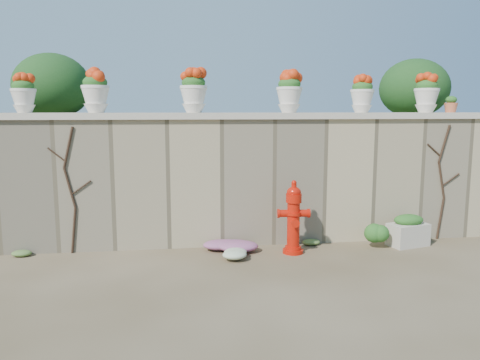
{
  "coord_description": "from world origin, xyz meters",
  "views": [
    {
      "loc": [
        -1.1,
        -5.52,
        2.14
      ],
      "look_at": [
        -0.16,
        1.4,
        1.09
      ],
      "focal_mm": 35.0,
      "sensor_mm": 36.0,
      "label": 1
    }
  ],
  "objects": [
    {
      "name": "ground",
      "position": [
        0.0,
        0.0,
        0.0
      ],
      "size": [
        80.0,
        80.0,
        0.0
      ],
      "primitive_type": "plane",
      "color": "#4C3C26",
      "rests_on": "ground"
    },
    {
      "name": "stone_wall",
      "position": [
        0.0,
        1.8,
        1.0
      ],
      "size": [
        8.0,
        0.4,
        2.0
      ],
      "primitive_type": "cube",
      "color": "tan",
      "rests_on": "ground"
    },
    {
      "name": "wall_cap",
      "position": [
        0.0,
        1.8,
        2.05
      ],
      "size": [
        8.1,
        0.52,
        0.1
      ],
      "primitive_type": "cube",
      "color": "beige",
      "rests_on": "stone_wall"
    },
    {
      "name": "raised_fill",
      "position": [
        0.0,
        5.0,
        1.0
      ],
      "size": [
        9.0,
        6.0,
        2.0
      ],
      "primitive_type": "cube",
      "color": "#384C23",
      "rests_on": "ground"
    },
    {
      "name": "back_shrub_left",
      "position": [
        -3.2,
        3.0,
        2.55
      ],
      "size": [
        1.3,
        1.3,
        1.1
      ],
      "primitive_type": "ellipsoid",
      "color": "#143814",
      "rests_on": "raised_fill"
    },
    {
      "name": "back_shrub_right",
      "position": [
        3.4,
        3.0,
        2.55
      ],
      "size": [
        1.3,
        1.3,
        1.1
      ],
      "primitive_type": "ellipsoid",
      "color": "#143814",
      "rests_on": "raised_fill"
    },
    {
      "name": "vine_left",
      "position": [
        -2.67,
        1.58,
        0.99
      ],
      "size": [
        0.6,
        0.04,
        1.91
      ],
      "color": "black",
      "rests_on": "ground"
    },
    {
      "name": "vine_right",
      "position": [
        3.23,
        1.58,
        0.99
      ],
      "size": [
        0.6,
        0.04,
        1.91
      ],
      "color": "black",
      "rests_on": "ground"
    },
    {
      "name": "fire_hydrant",
      "position": [
        0.61,
        1.14,
        0.55
      ],
      "size": [
        0.47,
        0.34,
        1.1
      ],
      "rotation": [
        0.0,
        0.0,
        -0.08
      ],
      "color": "#BC1407",
      "rests_on": "ground"
    },
    {
      "name": "planter_box",
      "position": [
        2.52,
        1.28,
        0.24
      ],
      "size": [
        0.68,
        0.5,
        0.51
      ],
      "rotation": [
        0.0,
        0.0,
        0.27
      ],
      "color": "beige",
      "rests_on": "ground"
    },
    {
      "name": "green_shrub",
      "position": [
        2.03,
        1.23,
        0.27
      ],
      "size": [
        0.57,
        0.51,
        0.54
      ],
      "primitive_type": "ellipsoid",
      "color": "#1E5119",
      "rests_on": "ground"
    },
    {
      "name": "magenta_clump",
      "position": [
        -0.33,
        1.32,
        0.11
      ],
      "size": [
        0.79,
        0.53,
        0.21
      ],
      "primitive_type": "ellipsoid",
      "color": "#CA28B2",
      "rests_on": "ground"
    },
    {
      "name": "white_flowers",
      "position": [
        -0.29,
        0.94,
        0.1
      ],
      "size": [
        0.57,
        0.46,
        0.21
      ],
      "primitive_type": "ellipsoid",
      "color": "white",
      "rests_on": "ground"
    },
    {
      "name": "urn_pot_0",
      "position": [
        -3.31,
        1.8,
        2.38
      ],
      "size": [
        0.36,
        0.36,
        0.56
      ],
      "color": "white",
      "rests_on": "wall_cap"
    },
    {
      "name": "urn_pot_1",
      "position": [
        -2.29,
        1.8,
        2.42
      ],
      "size": [
        0.41,
        0.41,
        0.65
      ],
      "color": "white",
      "rests_on": "wall_cap"
    },
    {
      "name": "urn_pot_2",
      "position": [
        -0.83,
        1.8,
        2.43
      ],
      "size": [
        0.42,
        0.42,
        0.66
      ],
      "color": "white",
      "rests_on": "wall_cap"
    },
    {
      "name": "urn_pot_3",
      "position": [
        0.68,
        1.8,
        2.42
      ],
      "size": [
        0.41,
        0.41,
        0.64
      ],
      "color": "white",
      "rests_on": "wall_cap"
    },
    {
      "name": "urn_pot_4",
      "position": [
        1.88,
        1.8,
        2.39
      ],
      "size": [
        0.38,
        0.38,
        0.59
      ],
      "color": "white",
      "rests_on": "wall_cap"
    },
    {
      "name": "urn_pot_5",
      "position": [
        2.99,
        1.8,
        2.41
      ],
      "size": [
        0.4,
        0.4,
        0.63
      ],
      "color": "white",
      "rests_on": "wall_cap"
    },
    {
      "name": "terracotta_pot",
      "position": [
        3.43,
        1.8,
        2.22
      ],
      "size": [
        0.22,
        0.22,
        0.26
      ],
      "color": "#C4613C",
      "rests_on": "wall_cap"
    }
  ]
}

